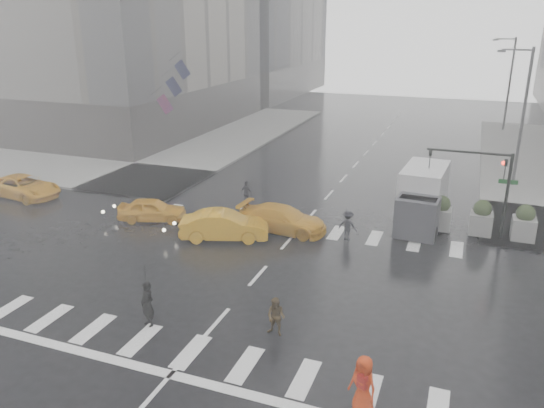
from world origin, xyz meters
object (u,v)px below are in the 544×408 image
at_px(taxi_front, 152,210).
at_px(box_truck, 422,196).
at_px(pedestrian_brown, 276,317).
at_px(traffic_signal_pole, 487,177).
at_px(pedestrian_orange, 363,385).
at_px(taxi_mid, 224,225).

height_order(taxi_front, box_truck, box_truck).
bearing_deg(pedestrian_brown, taxi_front, 146.93).
xyz_separation_m(traffic_signal_pole, pedestrian_orange, (-3.04, -14.81, -2.31)).
distance_m(pedestrian_brown, taxi_mid, 9.03).
bearing_deg(taxi_front, pedestrian_brown, -147.68).
distance_m(traffic_signal_pole, pedestrian_orange, 15.30).
relative_size(pedestrian_orange, box_truck, 0.32).
height_order(traffic_signal_pole, pedestrian_orange, traffic_signal_pole).
bearing_deg(pedestrian_brown, taxi_mid, 132.37).
relative_size(traffic_signal_pole, taxi_front, 1.22).
xyz_separation_m(traffic_signal_pole, pedestrian_brown, (-6.68, -12.01, -2.50)).
bearing_deg(pedestrian_brown, pedestrian_orange, -32.37).
bearing_deg(pedestrian_brown, traffic_signal_pole, 66.11).
bearing_deg(pedestrian_orange, box_truck, 116.95).
xyz_separation_m(pedestrian_brown, pedestrian_orange, (3.64, -2.80, 0.19)).
bearing_deg(taxi_mid, box_truck, -77.68).
distance_m(pedestrian_brown, box_truck, 13.40).
height_order(pedestrian_orange, taxi_front, pedestrian_orange).
xyz_separation_m(pedestrian_orange, taxi_front, (-13.98, 10.97, -0.28)).
bearing_deg(box_truck, taxi_mid, -144.08).
relative_size(taxi_mid, box_truck, 0.78).
bearing_deg(taxi_front, box_truck, -90.74).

